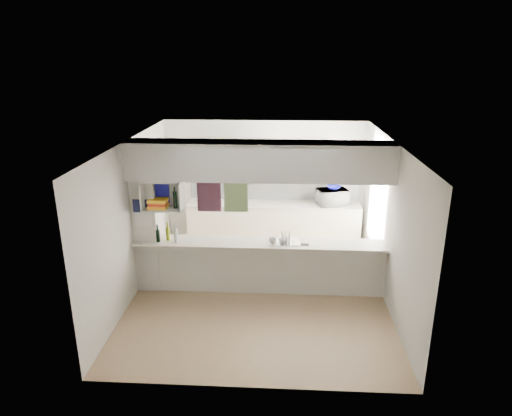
# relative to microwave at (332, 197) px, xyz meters

# --- Properties ---
(floor) EXTENTS (4.80, 4.80, 0.00)m
(floor) POSITION_rel_microwave_xyz_m (-1.41, -2.07, -1.09)
(floor) COLOR tan
(floor) RESTS_ON ground
(ceiling) EXTENTS (4.80, 4.80, 0.00)m
(ceiling) POSITION_rel_microwave_xyz_m (-1.41, -2.07, 1.51)
(ceiling) COLOR white
(ceiling) RESTS_ON wall_back
(wall_back) EXTENTS (4.20, 0.00, 4.20)m
(wall_back) POSITION_rel_microwave_xyz_m (-1.41, 0.33, 0.21)
(wall_back) COLOR silver
(wall_back) RESTS_ON floor
(wall_left) EXTENTS (0.00, 4.80, 4.80)m
(wall_left) POSITION_rel_microwave_xyz_m (-3.51, -2.07, 0.21)
(wall_left) COLOR silver
(wall_left) RESTS_ON floor
(wall_right) EXTENTS (0.00, 4.80, 4.80)m
(wall_right) POSITION_rel_microwave_xyz_m (0.69, -2.07, 0.21)
(wall_right) COLOR silver
(wall_right) RESTS_ON floor
(servery_partition) EXTENTS (4.20, 0.50, 2.60)m
(servery_partition) POSITION_rel_microwave_xyz_m (-1.58, -2.07, 0.57)
(servery_partition) COLOR silver
(servery_partition) RESTS_ON floor
(cubby_shelf) EXTENTS (0.65, 0.35, 0.50)m
(cubby_shelf) POSITION_rel_microwave_xyz_m (-2.98, -2.13, 0.62)
(cubby_shelf) COLOR white
(cubby_shelf) RESTS_ON bulkhead
(kitchen_run) EXTENTS (3.60, 0.63, 2.24)m
(kitchen_run) POSITION_rel_microwave_xyz_m (-1.25, 0.07, -0.26)
(kitchen_run) COLOR beige
(kitchen_run) RESTS_ON floor
(microwave) EXTENTS (0.69, 0.55, 0.33)m
(microwave) POSITION_rel_microwave_xyz_m (0.00, 0.00, 0.00)
(microwave) COLOR white
(microwave) RESTS_ON bench_top
(bowl) EXTENTS (0.27, 0.27, 0.07)m
(bowl) POSITION_rel_microwave_xyz_m (0.02, 0.01, 0.20)
(bowl) COLOR #0C0C88
(bowl) RESTS_ON microwave
(dish_rack) EXTENTS (0.42, 0.33, 0.21)m
(dish_rack) POSITION_rel_microwave_xyz_m (-0.93, -2.06, -0.08)
(dish_rack) COLOR silver
(dish_rack) RESTS_ON breakfast_bar
(cup) EXTENTS (0.16, 0.16, 0.09)m
(cup) POSITION_rel_microwave_xyz_m (-1.19, -2.12, -0.10)
(cup) COLOR white
(cup) RESTS_ON dish_rack
(wine_bottles) EXTENTS (0.37, 0.15, 0.33)m
(wine_bottles) POSITION_rel_microwave_xyz_m (-2.93, -2.11, -0.05)
(wine_bottles) COLOR black
(wine_bottles) RESTS_ON breakfast_bar
(plastic_tubs) EXTENTS (0.49, 0.18, 0.07)m
(plastic_tubs) POSITION_rel_microwave_xyz_m (-0.99, -2.07, -0.13)
(plastic_tubs) COLOR silver
(plastic_tubs) RESTS_ON breakfast_bar
(utensil_jar) EXTENTS (0.10, 0.10, 0.14)m
(utensil_jar) POSITION_rel_microwave_xyz_m (-1.89, 0.08, -0.10)
(utensil_jar) COLOR black
(utensil_jar) RESTS_ON bench_top
(knife_block) EXTENTS (0.12, 0.10, 0.20)m
(knife_block) POSITION_rel_microwave_xyz_m (-1.84, 0.11, -0.07)
(knife_block) COLOR brown
(knife_block) RESTS_ON bench_top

